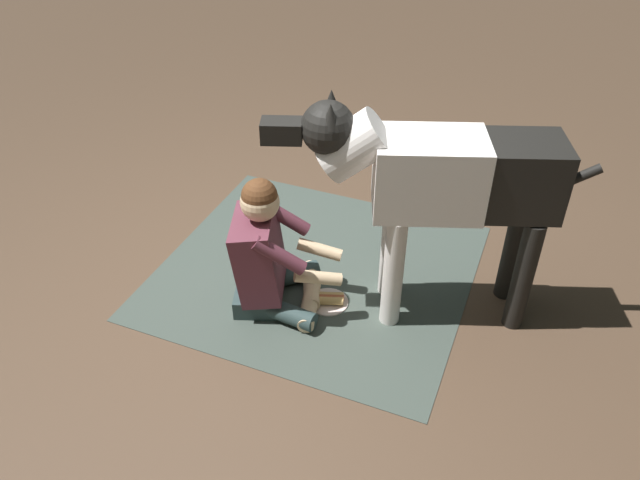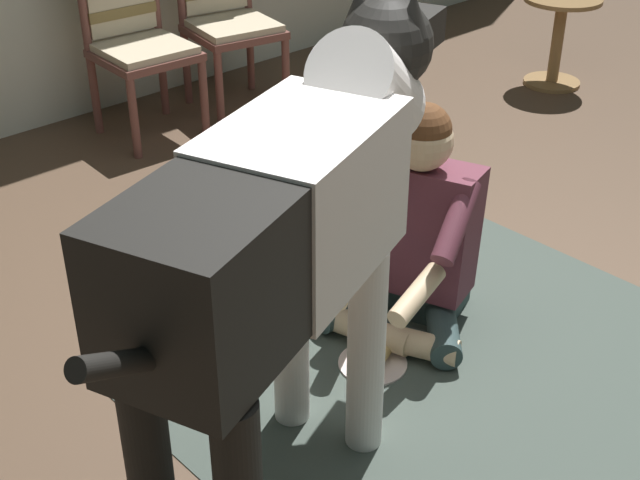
{
  "view_description": "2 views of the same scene",
  "coord_description": "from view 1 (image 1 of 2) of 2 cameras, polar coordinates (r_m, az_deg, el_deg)",
  "views": [
    {
      "loc": [
        -1.43,
        2.62,
        2.5
      ],
      "look_at": [
        -0.47,
        0.27,
        0.59
      ],
      "focal_mm": 34.95,
      "sensor_mm": 36.0,
      "label": 1
    },
    {
      "loc": [
        -2.21,
        -1.53,
        1.92
      ],
      "look_at": [
        -0.59,
        0.2,
        0.52
      ],
      "focal_mm": 49.22,
      "sensor_mm": 36.0,
      "label": 2
    }
  ],
  "objects": [
    {
      "name": "area_rug",
      "position": [
        3.91,
        -0.36,
        -2.79
      ],
      "size": [
        1.87,
        1.74,
        0.01
      ],
      "primitive_type": "cube",
      "color": "#3F4A42",
      "rests_on": "ground"
    },
    {
      "name": "large_dog",
      "position": [
        3.22,
        10.92,
        5.24
      ],
      "size": [
        1.62,
        0.73,
        1.3
      ],
      "color": "white",
      "rests_on": "ground"
    },
    {
      "name": "ground_plane",
      "position": [
        3.89,
        -4.89,
        -3.27
      ],
      "size": [
        14.88,
        14.88,
        0.0
      ],
      "primitive_type": "plane",
      "color": "brown"
    },
    {
      "name": "person_sitting_on_floor",
      "position": [
        3.49,
        -4.76,
        -1.48
      ],
      "size": [
        0.69,
        0.61,
        0.83
      ],
      "color": "#2F4242",
      "rests_on": "ground"
    },
    {
      "name": "hot_dog_on_plate",
      "position": [
        3.68,
        0.75,
        -5.48
      ],
      "size": [
        0.24,
        0.24,
        0.06
      ],
      "color": "silver",
      "rests_on": "ground"
    }
  ]
}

